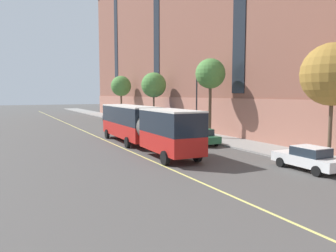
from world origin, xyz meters
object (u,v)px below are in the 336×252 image
Objects in this scene: city_bus at (142,124)px; parked_car_darkgray_2 at (111,117)px; parked_car_red_0 at (168,129)px; parked_car_navy_1 at (134,122)px; street_lamp at (198,96)px; parked_car_white_5 at (308,158)px; parked_car_green_4 at (201,136)px; street_tree_far_downtown at (121,86)px; street_tree_near_corner at (333,75)px; street_tree_far_uptown at (154,85)px; street_tree_mid_block at (210,74)px.

parked_car_darkgray_2 is (5.94, 28.59, -1.37)m from city_bus.
parked_car_darkgray_2 is (0.18, 22.45, 0.00)m from parked_car_red_0.
parked_car_navy_1 is at bearing 89.78° from parked_car_red_0.
street_lamp is (1.75, -25.83, 3.85)m from parked_car_darkgray_2.
parked_car_navy_1 is at bearing -90.69° from parked_car_darkgray_2.
parked_car_green_4 is at bearing 91.27° from parked_car_white_5.
street_lamp is at bearing -92.35° from street_tree_far_downtown.
street_tree_near_corner is at bearing -74.98° from parked_car_green_4.
street_tree_near_corner is (3.11, -18.66, 5.42)m from parked_car_red_0.
parked_car_darkgray_2 is (0.14, 11.72, 0.00)m from parked_car_navy_1.
parked_car_green_4 is at bearing -99.99° from street_tree_far_uptown.
street_tree_far_downtown is at bearing 78.07° from parked_car_navy_1.
street_tree_far_uptown is at bearing 62.11° from city_bus.
parked_car_red_0 is 0.51× the size of street_tree_mid_block.
parked_car_darkgray_2 is 0.55× the size of street_tree_near_corner.
city_bus reaches higher than parked_car_red_0.
street_tree_far_uptown is at bearing -2.40° from parked_car_navy_1.
street_lamp is (7.68, 2.75, 2.48)m from city_bus.
parked_car_white_5 is 16.72m from street_tree_mid_block.
city_bus is 5.98m from parked_car_green_4.
street_tree_far_downtown is (8.86, 31.37, 4.18)m from city_bus.
parked_car_white_5 is at bearing -95.43° from street_tree_far_uptown.
city_bus is 4.02× the size of parked_car_darkgray_2.
parked_car_white_5 is at bearing -95.97° from street_lamp.
parked_car_darkgray_2 is at bearing 78.27° from city_bus.
city_bus is 8.53m from street_lamp.
parked_car_white_5 is at bearing -89.57° from parked_car_navy_1.
street_lamp is at bearing 151.21° from street_tree_mid_block.
street_tree_near_corner reaches higher than parked_car_navy_1.
parked_car_navy_1 is 17.79m from parked_car_green_4.
parked_car_navy_1 and parked_car_white_5 have the same top height.
street_tree_far_downtown is 1.10× the size of street_lamp.
street_tree_near_corner is 43.89m from street_tree_far_downtown.
parked_car_white_5 is 0.63× the size of street_lamp.
parked_car_red_0 is 19.29m from parked_car_white_5.
street_tree_far_uptown reaches higher than parked_car_darkgray_2.
parked_car_green_4 is at bearing -90.15° from parked_car_navy_1.
city_bus is 2.25× the size of street_tree_far_downtown.
parked_car_white_5 is (0.22, -30.02, 0.00)m from parked_car_navy_1.
city_bus is at bearing -105.77° from street_tree_far_downtown.
parked_car_white_5 is at bearing -93.65° from street_tree_far_downtown.
city_bus is at bearing -101.73° from parked_car_darkgray_2.
parked_car_green_4 is 5.67m from street_lamp.
street_tree_far_downtown is at bearing 43.59° from parked_car_darkgray_2.
street_tree_far_uptown is 14.12m from street_lamp.
city_bus is at bearing -160.29° from street_lamp.
street_tree_near_corner is at bearing -90.00° from street_tree_mid_block.
parked_car_red_0 is 0.98× the size of parked_car_navy_1.
street_tree_far_downtown reaches higher than street_tree_far_uptown.
street_tree_mid_block is 14.65m from street_tree_far_uptown.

